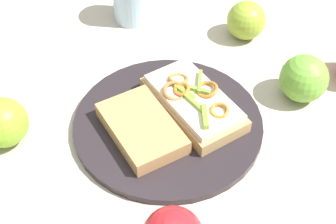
# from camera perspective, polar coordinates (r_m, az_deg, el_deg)

# --- Properties ---
(ground_plane) EXTENTS (2.00, 2.00, 0.00)m
(ground_plane) POSITION_cam_1_polar(r_m,az_deg,el_deg) (0.77, 0.00, -1.66)
(ground_plane) COLOR #BFAE9E
(ground_plane) RESTS_ON ground
(plate) EXTENTS (0.29, 0.29, 0.01)m
(plate) POSITION_cam_1_polar(r_m,az_deg,el_deg) (0.77, 0.00, -1.35)
(plate) COLOR #282126
(plate) RESTS_ON ground_plane
(sandwich) EXTENTS (0.20, 0.16, 0.04)m
(sandwich) POSITION_cam_1_polar(r_m,az_deg,el_deg) (0.77, 2.91, 1.21)
(sandwich) COLOR tan
(sandwich) RESTS_ON plate
(bread_slice_side) EXTENTS (0.17, 0.14, 0.02)m
(bread_slice_side) POSITION_cam_1_polar(r_m,az_deg,el_deg) (0.74, -3.05, -1.86)
(bread_slice_side) COLOR tan
(bread_slice_side) RESTS_ON plate
(apple_0) EXTENTS (0.08, 0.08, 0.07)m
(apple_0) POSITION_cam_1_polar(r_m,az_deg,el_deg) (0.94, 8.81, 10.45)
(apple_0) COLOR #8FAA31
(apple_0) RESTS_ON ground_plane
(apple_3) EXTENTS (0.10, 0.10, 0.08)m
(apple_3) POSITION_cam_1_polar(r_m,az_deg,el_deg) (0.82, 15.37, 3.75)
(apple_3) COLOR #6EB139
(apple_3) RESTS_ON ground_plane
(apple_4) EXTENTS (0.11, 0.11, 0.08)m
(apple_4) POSITION_cam_1_polar(r_m,az_deg,el_deg) (0.77, -18.49, -1.16)
(apple_4) COLOR #87BE2D
(apple_4) RESTS_ON ground_plane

